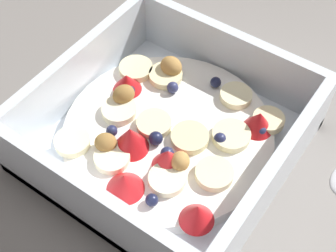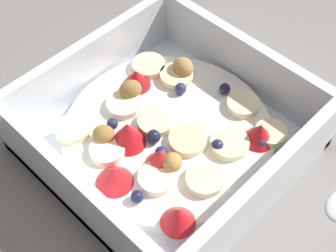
% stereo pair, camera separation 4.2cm
% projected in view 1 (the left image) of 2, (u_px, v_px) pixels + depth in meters
% --- Properties ---
extents(ground_plane, '(2.40, 2.40, 0.00)m').
position_uv_depth(ground_plane, '(163.00, 162.00, 0.44)').
color(ground_plane, gray).
extents(fruit_bowl, '(0.21, 0.21, 0.07)m').
position_uv_depth(fruit_bowl, '(168.00, 133.00, 0.43)').
color(fruit_bowl, white).
rests_on(fruit_bowl, ground).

